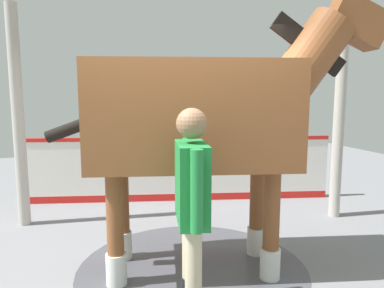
{
  "coord_description": "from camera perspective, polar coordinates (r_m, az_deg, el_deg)",
  "views": [
    {
      "loc": [
        0.68,
        3.24,
        1.84
      ],
      "look_at": [
        -0.25,
        0.21,
        1.39
      ],
      "focal_mm": 34.11,
      "sensor_mm": 36.0,
      "label": 1
    }
  ],
  "objects": [
    {
      "name": "wet_patch",
      "position": [
        4.08,
        0.03,
        -18.73
      ],
      "size": [
        2.41,
        2.41,
        0.0
      ],
      "primitive_type": "cylinder",
      "color": "#4C4C54",
      "rests_on": "ground"
    },
    {
      "name": "horse",
      "position": [
        3.66,
        2.02,
        4.48
      ],
      "size": [
        3.37,
        1.43,
        2.82
      ],
      "rotation": [
        0.0,
        0.0,
        2.92
      ],
      "color": "brown",
      "rests_on": "ground"
    },
    {
      "name": "barrier_wall",
      "position": [
        6.23,
        -1.72,
        -4.29
      ],
      "size": [
        4.99,
        1.2,
        1.1
      ],
      "color": "white",
      "rests_on": "ground"
    },
    {
      "name": "roof_post_far",
      "position": [
        5.48,
        -25.55,
        3.74
      ],
      "size": [
        0.16,
        0.16,
        3.0
      ],
      "primitive_type": "cylinder",
      "color": "#B7B2A8",
      "rests_on": "ground"
    },
    {
      "name": "handler",
      "position": [
        2.82,
        -0.05,
        -9.19
      ],
      "size": [
        0.31,
        0.68,
        1.73
      ],
      "rotation": [
        0.0,
        0.0,
        6.1
      ],
      "color": "black",
      "rests_on": "ground"
    },
    {
      "name": "ground_plane",
      "position": [
        3.79,
        -4.88,
        -21.17
      ],
      "size": [
        16.0,
        16.0,
        0.02
      ],
      "primitive_type": "cube",
      "color": "gray"
    },
    {
      "name": "roof_post_near",
      "position": [
        5.7,
        22.03,
        4.08
      ],
      "size": [
        0.16,
        0.16,
        3.0
      ],
      "primitive_type": "cylinder",
      "color": "#B7B2A8",
      "rests_on": "ground"
    }
  ]
}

